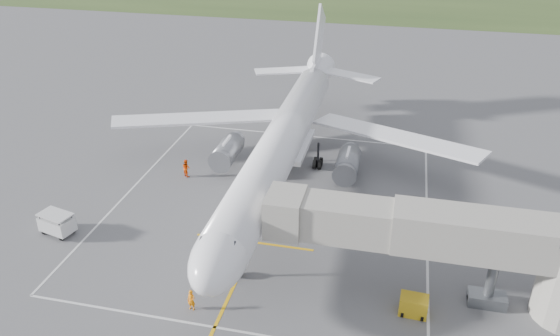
% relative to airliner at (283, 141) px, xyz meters
% --- Properties ---
extents(ground, '(700.00, 700.00, 0.00)m').
position_rel_airliner_xyz_m(ground, '(0.00, -0.75, -4.39)').
color(ground, '#57575A').
rests_on(ground, ground).
extents(apron_markings, '(28.20, 60.00, 0.01)m').
position_rel_airliner_xyz_m(apron_markings, '(0.00, -6.57, -4.38)').
color(apron_markings, '#F0AE0E').
rests_on(apron_markings, ground).
extents(airliner, '(38.93, 46.75, 13.52)m').
position_rel_airliner_xyz_m(airliner, '(0.00, 0.00, 0.00)').
color(airliner, white).
rests_on(airliner, ground).
extents(jet_bridge, '(23.40, 5.00, 7.20)m').
position_rel_airliner_xyz_m(jet_bridge, '(15.72, -14.25, 0.35)').
color(jet_bridge, '#A29E92').
rests_on(jet_bridge, ground).
extents(gpu_unit, '(1.98, 1.45, 1.43)m').
position_rel_airliner_xyz_m(gpu_unit, '(12.94, -16.39, -3.69)').
color(gpu_unit, gold).
rests_on(gpu_unit, ground).
extents(baggage_cart, '(3.12, 2.30, 1.94)m').
position_rel_airliner_xyz_m(baggage_cart, '(-16.55, -13.23, -3.40)').
color(baggage_cart, silver).
rests_on(baggage_cart, ground).
extents(ramp_worker_nose, '(0.63, 0.46, 1.61)m').
position_rel_airliner_xyz_m(ramp_worker_nose, '(-2.11, -19.43, -3.59)').
color(ramp_worker_nose, orange).
rests_on(ramp_worker_nose, ground).
extents(ramp_worker_wing, '(1.13, 1.08, 1.83)m').
position_rel_airliner_xyz_m(ramp_worker_wing, '(-9.76, -1.14, -3.48)').
color(ramp_worker_wing, '#E44607').
rests_on(ramp_worker_wing, ground).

